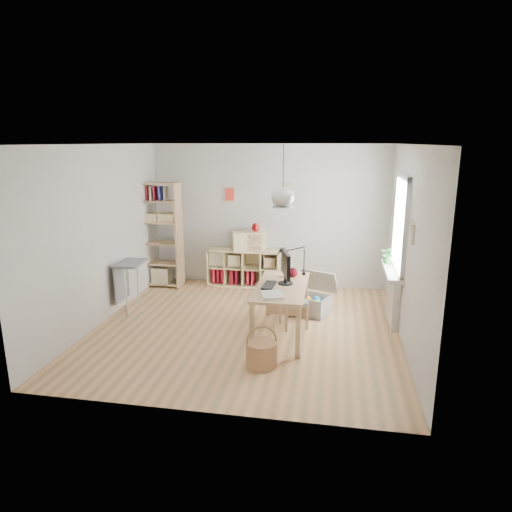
% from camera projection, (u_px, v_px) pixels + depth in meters
% --- Properties ---
extents(ground, '(4.50, 4.50, 0.00)m').
position_uv_depth(ground, '(246.00, 328.00, 6.89)').
color(ground, tan).
rests_on(ground, ground).
extents(room_shell, '(4.50, 4.50, 4.50)m').
position_uv_depth(room_shell, '(283.00, 197.00, 6.17)').
color(room_shell, white).
rests_on(room_shell, ground).
extents(window_unit, '(0.07, 1.16, 1.46)m').
position_uv_depth(window_unit, '(401.00, 224.00, 6.71)').
color(window_unit, white).
rests_on(window_unit, ground).
extents(radiator, '(0.10, 0.80, 0.80)m').
position_uv_depth(radiator, '(393.00, 298.00, 7.00)').
color(radiator, silver).
rests_on(radiator, ground).
extents(windowsill, '(0.22, 1.20, 0.06)m').
position_uv_depth(windowsill, '(392.00, 271.00, 6.90)').
color(windowsill, silver).
rests_on(windowsill, radiator).
extents(desk, '(0.70, 1.50, 0.75)m').
position_uv_depth(desk, '(282.00, 292.00, 6.50)').
color(desk, tan).
rests_on(desk, ground).
extents(cube_shelf, '(1.40, 0.38, 0.72)m').
position_uv_depth(cube_shelf, '(243.00, 270.00, 8.89)').
color(cube_shelf, beige).
rests_on(cube_shelf, ground).
extents(tall_bookshelf, '(0.80, 0.38, 2.00)m').
position_uv_depth(tall_bookshelf, '(159.00, 230.00, 8.69)').
color(tall_bookshelf, tan).
rests_on(tall_bookshelf, ground).
extents(side_table, '(0.40, 0.55, 0.85)m').
position_uv_depth(side_table, '(127.00, 272.00, 7.41)').
color(side_table, gray).
rests_on(side_table, ground).
extents(chair, '(0.49, 0.49, 0.77)m').
position_uv_depth(chair, '(293.00, 298.00, 6.87)').
color(chair, gray).
rests_on(chair, ground).
extents(wicker_basket, '(0.39, 0.39, 0.54)m').
position_uv_depth(wicker_basket, '(261.00, 353.00, 5.68)').
color(wicker_basket, '#AE774E').
rests_on(wicker_basket, ground).
extents(storage_chest, '(0.84, 0.88, 0.65)m').
position_uv_depth(storage_chest, '(311.00, 300.00, 7.45)').
color(storage_chest, silver).
rests_on(storage_chest, ground).
extents(monitor, '(0.22, 0.54, 0.47)m').
position_uv_depth(monitor, '(286.00, 266.00, 6.48)').
color(monitor, black).
rests_on(monitor, desk).
extents(keyboard, '(0.17, 0.41, 0.02)m').
position_uv_depth(keyboard, '(269.00, 285.00, 6.45)').
color(keyboard, black).
rests_on(keyboard, desk).
extents(task_lamp, '(0.40, 0.15, 0.43)m').
position_uv_depth(task_lamp, '(291.00, 257.00, 6.89)').
color(task_lamp, black).
rests_on(task_lamp, desk).
extents(yarn_ball, '(0.14, 0.14, 0.14)m').
position_uv_depth(yarn_ball, '(293.00, 273.00, 6.85)').
color(yarn_ball, '#47090C').
rests_on(yarn_ball, desk).
extents(paper_tray, '(0.35, 0.40, 0.03)m').
position_uv_depth(paper_tray, '(272.00, 295.00, 6.02)').
color(paper_tray, silver).
rests_on(paper_tray, desk).
extents(drawer_chest, '(0.69, 0.50, 0.36)m').
position_uv_depth(drawer_chest, '(248.00, 241.00, 8.68)').
color(drawer_chest, beige).
rests_on(drawer_chest, cube_shelf).
extents(red_vase, '(0.14, 0.14, 0.17)m').
position_uv_depth(red_vase, '(255.00, 227.00, 8.59)').
color(red_vase, maroon).
rests_on(red_vase, drawer_chest).
extents(potted_plant, '(0.32, 0.30, 0.29)m').
position_uv_depth(potted_plant, '(389.00, 254.00, 7.20)').
color(potted_plant, '#215A24').
rests_on(potted_plant, windowsill).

